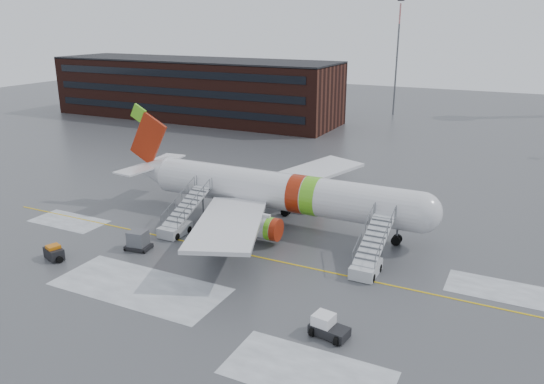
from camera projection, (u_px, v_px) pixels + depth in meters
The scene contains 9 objects.
ground at pixel (265, 253), 47.67m from camera, with size 260.00×260.00×0.00m, color #494C4F.
airliner at pixel (272, 191), 53.97m from camera, with size 35.03×32.97×11.18m.
airstair_fwd at pixel (369, 259), 43.99m from camera, with size 2.05×7.70×3.48m.
airstair_aft at pixel (179, 222), 52.08m from camera, with size 2.05×7.70×3.48m.
pushback_tug at pixel (327, 327), 35.09m from camera, with size 2.74×2.21×1.46m.
uld_container at pixel (138, 241), 48.25m from camera, with size 2.38×1.89×1.78m.
baggage_tractor at pixel (54, 253), 46.38m from camera, with size 2.62×1.72×1.29m.
terminal_building at pixel (194, 89), 111.59m from camera, with size 62.00×16.11×12.30m.
light_mast_far_n at pixel (397, 50), 113.22m from camera, with size 1.20×1.20×24.25m.
Camera 1 is at (19.92, -38.81, 20.00)m, focal length 35.00 mm.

